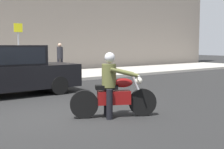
# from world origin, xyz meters

# --- Properties ---
(ground_plane) EXTENTS (80.00, 80.00, 0.00)m
(ground_plane) POSITION_xyz_m (0.00, 0.00, 0.00)
(ground_plane) COLOR black
(motorcycle_with_rider_olive) EXTENTS (1.92, 1.10, 1.56)m
(motorcycle_with_rider_olive) POSITION_xyz_m (1.19, -1.00, 0.64)
(motorcycle_with_rider_olive) COLOR black
(motorcycle_with_rider_olive) RESTS_ON ground_plane
(parked_sedan_black) EXTENTS (4.62, 1.82, 1.72)m
(parked_sedan_black) POSITION_xyz_m (0.14, 3.56, 0.88)
(parked_sedan_black) COLOR black
(parked_sedan_black) RESTS_ON ground_plane
(street_sign_post) EXTENTS (0.44, 0.08, 2.70)m
(street_sign_post) POSITION_xyz_m (2.33, 8.48, 1.77)
(street_sign_post) COLOR gray
(street_sign_post) RESTS_ON sidewalk_slab
(pedestrian_bystander) EXTENTS (0.34, 0.34, 1.69)m
(pedestrian_bystander) POSITION_xyz_m (4.63, 8.42, 1.12)
(pedestrian_bystander) COLOR black
(pedestrian_bystander) RESTS_ON sidewalk_slab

